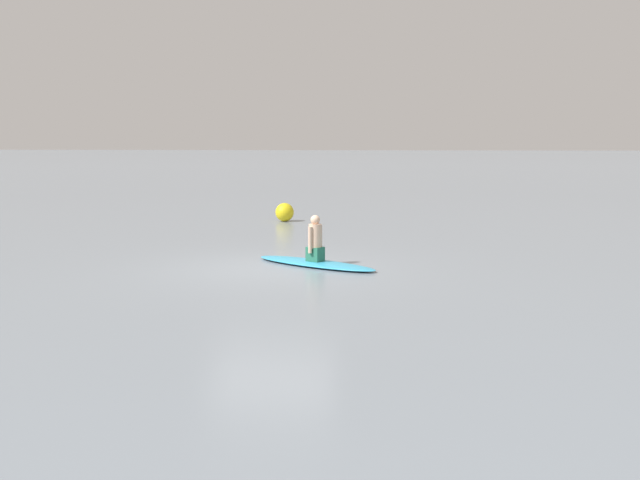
# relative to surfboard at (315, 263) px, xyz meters

# --- Properties ---
(ground_plane) EXTENTS (400.00, 400.00, 0.00)m
(ground_plane) POSITION_rel_surfboard_xyz_m (0.48, -0.83, -0.05)
(ground_plane) COLOR gray
(surfboard) EXTENTS (2.26, 2.96, 0.09)m
(surfboard) POSITION_rel_surfboard_xyz_m (0.00, 0.00, 0.00)
(surfboard) COLOR #339EC6
(surfboard) RESTS_ON ground
(person_paddler) EXTENTS (0.39, 0.40, 0.95)m
(person_paddler) POSITION_rel_surfboard_xyz_m (0.00, -0.00, 0.48)
(person_paddler) COLOR #26664C
(person_paddler) RESTS_ON surfboard
(buoy_marker) EXTENTS (0.60, 0.60, 0.60)m
(buoy_marker) POSITION_rel_surfboard_xyz_m (-8.35, -2.03, 0.25)
(buoy_marker) COLOR yellow
(buoy_marker) RESTS_ON ground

